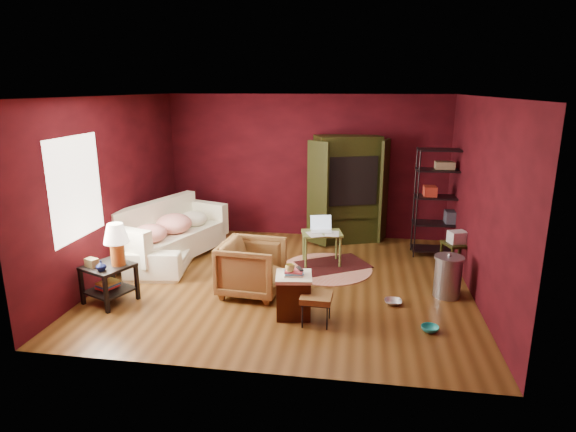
% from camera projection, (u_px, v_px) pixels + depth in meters
% --- Properties ---
extents(room, '(5.54, 5.04, 2.84)m').
position_uv_depth(room, '(283.00, 193.00, 7.12)').
color(room, brown).
rests_on(room, ground).
extents(sofa, '(0.96, 2.34, 0.89)m').
position_uv_depth(sofa, '(168.00, 234.00, 8.37)').
color(sofa, white).
rests_on(sofa, ground).
extents(armchair, '(0.86, 0.91, 0.87)m').
position_uv_depth(armchair, '(252.00, 265.00, 6.95)').
color(armchair, black).
rests_on(armchair, ground).
extents(pet_bowl_steel, '(0.25, 0.07, 0.24)m').
position_uv_depth(pet_bowl_steel, '(393.00, 296.00, 6.67)').
color(pet_bowl_steel, silver).
rests_on(pet_bowl_steel, ground).
extents(pet_bowl_turquoise, '(0.22, 0.07, 0.22)m').
position_uv_depth(pet_bowl_turquoise, '(430.00, 323.00, 5.93)').
color(pet_bowl_turquoise, teal).
rests_on(pet_bowl_turquoise, ground).
extents(vase, '(0.15, 0.16, 0.14)m').
position_uv_depth(vase, '(101.00, 266.00, 6.43)').
color(vase, '#0D1644').
rests_on(vase, side_table).
extents(mug, '(0.14, 0.11, 0.12)m').
position_uv_depth(mug, '(290.00, 267.00, 6.16)').
color(mug, '#D6C968').
rests_on(mug, hamper).
extents(side_table, '(0.75, 0.75, 1.14)m').
position_uv_depth(side_table, '(113.00, 256.00, 6.62)').
color(side_table, black).
rests_on(side_table, ground).
extents(sofa_cushions, '(1.52, 2.34, 0.91)m').
position_uv_depth(sofa_cushions, '(169.00, 234.00, 8.38)').
color(sofa_cushions, white).
rests_on(sofa_cushions, sofa).
extents(hamper, '(0.52, 0.52, 0.65)m').
position_uv_depth(hamper, '(294.00, 294.00, 6.31)').
color(hamper, '#492110').
rests_on(hamper, ground).
extents(footstool, '(0.40, 0.40, 0.40)m').
position_uv_depth(footstool, '(316.00, 298.00, 6.08)').
color(footstool, black).
rests_on(footstool, ground).
extents(rug_round, '(1.78, 1.78, 0.01)m').
position_uv_depth(rug_round, '(327.00, 268.00, 8.01)').
color(rug_round, '#EEDEC6').
rests_on(rug_round, ground).
extents(rug_oriental, '(1.37, 1.24, 0.01)m').
position_uv_depth(rug_oriental, '(333.00, 264.00, 8.15)').
color(rug_oriental, '#4A1314').
rests_on(rug_oriental, ground).
extents(laptop_desk, '(0.74, 0.63, 0.82)m').
position_uv_depth(laptop_desk, '(322.00, 236.00, 8.09)').
color(laptop_desk, olive).
rests_on(laptop_desk, ground).
extents(tv_armoire, '(1.52, 1.17, 2.04)m').
position_uv_depth(tv_armoire, '(347.00, 187.00, 9.22)').
color(tv_armoire, black).
rests_on(tv_armoire, ground).
extents(wire_shelving, '(0.95, 0.44, 1.91)m').
position_uv_depth(wire_shelving, '(443.00, 198.00, 8.40)').
color(wire_shelving, black).
rests_on(wire_shelving, ground).
extents(small_stand, '(0.49, 0.49, 0.75)m').
position_uv_depth(small_stand, '(457.00, 243.00, 7.53)').
color(small_stand, black).
rests_on(small_stand, ground).
extents(trash_can, '(0.53, 0.53, 0.65)m').
position_uv_depth(trash_can, '(448.00, 276.00, 6.88)').
color(trash_can, '#9FA0A6').
rests_on(trash_can, ground).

